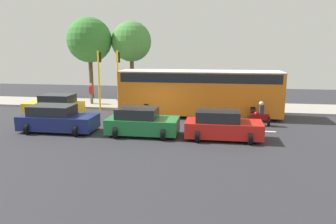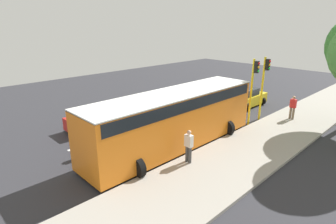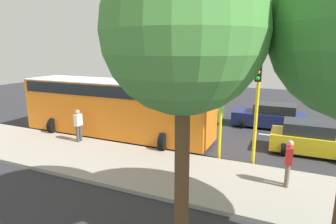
% 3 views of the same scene
% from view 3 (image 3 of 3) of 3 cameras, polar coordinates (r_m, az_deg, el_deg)
% --- Properties ---
extents(ground_plane, '(40.00, 60.00, 0.10)m').
position_cam_3_polar(ground_plane, '(18.38, 2.91, -2.81)').
color(ground_plane, '#2D2D33').
extents(sidewalk, '(4.00, 60.00, 0.15)m').
position_cam_3_polar(sidewalk, '(12.42, -9.01, -10.22)').
color(sidewalk, '#9E998E').
rests_on(sidewalk, ground).
extents(lane_stripe_far_north, '(0.20, 2.40, 0.01)m').
position_cam_3_polar(lane_stripe_far_north, '(25.16, -23.49, 0.55)').
color(lane_stripe_far_north, white).
rests_on(lane_stripe_far_north, ground).
extents(lane_stripe_north, '(0.20, 2.40, 0.01)m').
position_cam_3_polar(lane_stripe_north, '(21.19, -12.39, -0.82)').
color(lane_stripe_north, white).
rests_on(lane_stripe_north, ground).
extents(lane_stripe_mid, '(0.20, 2.40, 0.01)m').
position_cam_3_polar(lane_stripe_mid, '(18.36, 2.92, -2.64)').
color(lane_stripe_mid, white).
rests_on(lane_stripe_mid, ground).
extents(lane_stripe_south, '(0.20, 2.40, 0.01)m').
position_cam_3_polar(lane_stripe_south, '(17.24, 21.92, -4.63)').
color(lane_stripe_south, white).
rests_on(lane_stripe_south, ground).
extents(car_dark_blue, '(2.25, 4.31, 1.52)m').
position_cam_3_polar(car_dark_blue, '(18.79, 19.95, -0.84)').
color(car_dark_blue, navy).
rests_on(car_dark_blue, ground).
extents(car_red, '(2.14, 3.97, 1.52)m').
position_cam_3_polar(car_red, '(21.61, -5.41, 1.60)').
color(car_red, red).
rests_on(car_red, ground).
extents(car_yellow_cab, '(2.29, 3.85, 1.52)m').
position_cam_3_polar(car_yellow_cab, '(14.97, 27.29, -4.91)').
color(car_yellow_cab, yellow).
rests_on(car_yellow_cab, ground).
extents(car_green, '(2.26, 3.88, 1.52)m').
position_cam_3_polar(car_green, '(19.74, 5.49, 0.52)').
color(car_green, '#1E7238').
rests_on(car_green, ground).
extents(city_bus, '(3.20, 11.00, 3.16)m').
position_cam_3_polar(city_bus, '(15.92, -10.66, 1.54)').
color(city_bus, orange).
rests_on(city_bus, ground).
extents(motorcycle, '(0.60, 1.30, 1.53)m').
position_cam_3_polar(motorcycle, '(20.26, -15.68, 0.22)').
color(motorcycle, black).
rests_on(motorcycle, ground).
extents(pedestrian_near_signal, '(0.40, 0.24, 1.69)m').
position_cam_3_polar(pedestrian_near_signal, '(15.22, -17.76, -2.43)').
color(pedestrian_near_signal, '#3F3F3F').
rests_on(pedestrian_near_signal, sidewalk).
extents(pedestrian_by_tree, '(0.40, 0.24, 1.69)m').
position_cam_3_polar(pedestrian_by_tree, '(10.74, 23.29, -9.27)').
color(pedestrian_by_tree, '#72604C').
rests_on(pedestrian_by_tree, sidewalk).
extents(traffic_light_corner, '(0.49, 0.24, 4.50)m').
position_cam_3_polar(traffic_light_corner, '(11.91, 17.66, 2.68)').
color(traffic_light_corner, yellow).
rests_on(traffic_light_corner, ground).
extents(traffic_light_midblock, '(0.49, 0.24, 4.50)m').
position_cam_3_polar(traffic_light_midblock, '(12.15, 10.71, 3.26)').
color(traffic_light_midblock, yellow).
rests_on(traffic_light_midblock, ground).
extents(street_tree_south, '(3.65, 3.65, 7.08)m').
position_cam_3_polar(street_tree_south, '(6.30, 3.17, 15.70)').
color(street_tree_south, brown).
rests_on(street_tree_south, ground).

